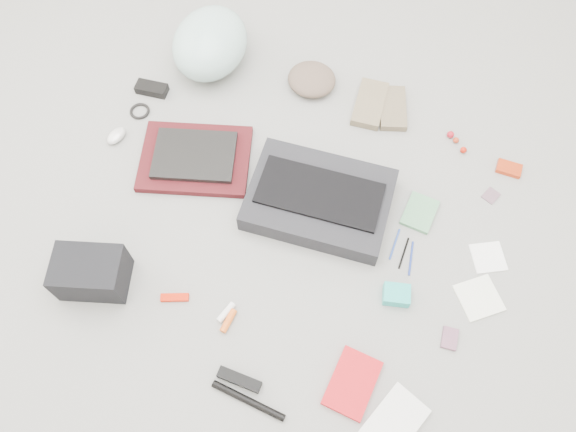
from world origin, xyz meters
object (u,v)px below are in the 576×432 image
at_px(messenger_bag, 319,200).
at_px(accordion_wallet, 396,295).
at_px(camera_bag, 91,273).
at_px(book_red, 352,383).
at_px(laptop, 194,155).
at_px(bike_helmet, 210,43).

distance_m(messenger_bag, accordion_wallet, 0.42).
bearing_deg(camera_bag, messenger_bag, 24.38).
bearing_deg(messenger_bag, book_red, -65.48).
relative_size(camera_bag, book_red, 1.14).
height_order(laptop, camera_bag, camera_bag).
bearing_deg(bike_helmet, camera_bag, -91.45).
xyz_separation_m(messenger_bag, laptop, (-0.49, -0.01, -0.00)).
bearing_deg(book_red, laptop, 149.14).
bearing_deg(book_red, camera_bag, -176.53).
bearing_deg(book_red, messenger_bag, 123.45).
height_order(bike_helmet, book_red, bike_helmet).
xyz_separation_m(camera_bag, book_red, (0.90, 0.02, -0.06)).
height_order(bike_helmet, camera_bag, bike_helmet).
height_order(laptop, accordion_wallet, laptop).
height_order(book_red, accordion_wallet, accordion_wallet).
xyz_separation_m(messenger_bag, camera_bag, (-0.57, -0.56, 0.03)).
bearing_deg(bike_helmet, book_red, -51.02).
distance_m(messenger_bag, laptop, 0.49).
height_order(messenger_bag, book_red, messenger_bag).
distance_m(bike_helmet, camera_bag, 1.01).
relative_size(laptop, accordion_wallet, 3.44).
bearing_deg(messenger_bag, accordion_wallet, -37.96).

